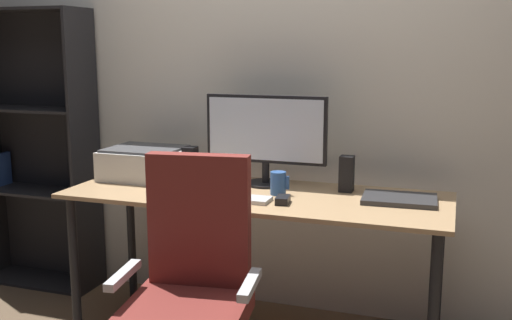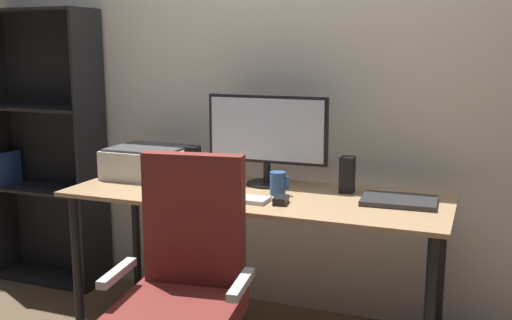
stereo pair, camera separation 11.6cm
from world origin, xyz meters
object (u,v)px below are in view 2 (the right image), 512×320
bookshelf (45,149)px  printer (149,162)px  speaker_left (193,163)px  laptop (399,201)px  coffee_mug (278,183)px  keyboard (237,198)px  office_chair (184,303)px  monitor (267,134)px  mouse (281,200)px  speaker_right (347,175)px  desk (255,210)px

bookshelf → printer: bearing=-13.5°
speaker_left → laptop: bearing=-6.0°
coffee_mug → keyboard: bearing=-130.8°
keyboard → laptop: size_ratio=0.91×
coffee_mug → printer: 0.76m
office_chair → bookshelf: (-1.45, 0.98, 0.35)m
keyboard → office_chair: (-0.01, -0.50, -0.29)m
monitor → mouse: size_ratio=6.33×
keyboard → printer: printer is taller
mouse → monitor: bearing=112.5°
speaker_right → office_chair: bearing=-117.5°
desk → laptop: (0.65, 0.06, 0.09)m
speaker_left → printer: 0.24m
monitor → speaker_right: monitor is taller
desk → speaker_left: bearing=157.0°
coffee_mug → speaker_right: size_ratio=0.63×
mouse → coffee_mug: size_ratio=0.90×
laptop → speaker_left: 1.07m
speaker_left → office_chair: bearing=-65.4°
desk → monitor: bearing=92.7°
desk → speaker_left: speaker_left is taller
monitor → speaker_left: monitor is taller
coffee_mug → printer: printer is taller
laptop → bookshelf: (-2.14, 0.26, 0.06)m
printer → laptop: bearing=-2.7°
mouse → office_chair: 0.63m
desk → monitor: monitor is taller
mouse → office_chair: bearing=-119.5°
desk → mouse: bearing=-37.9°
speaker_right → printer: 1.04m
laptop → office_chair: bearing=-136.8°
coffee_mug → bookshelf: bearing=168.8°
desk → printer: size_ratio=4.45×
speaker_right → office_chair: size_ratio=0.17×
speaker_right → laptop: bearing=-23.5°
laptop → speaker_left: size_ratio=1.88×
printer → bookshelf: size_ratio=0.25×
speaker_left → monitor: bearing=1.1°
keyboard → mouse: 0.20m
mouse → speaker_left: 0.67m
monitor → laptop: 0.71m
laptop → speaker_right: speaker_right is taller
monitor → laptop: size_ratio=1.90×
speaker_left → speaker_right: bearing=0.0°
keyboard → coffee_mug: 0.22m
coffee_mug → laptop: (0.54, 0.05, -0.04)m
desk → monitor: size_ratio=2.93×
keyboard → printer: bearing=156.7°
desk → laptop: size_ratio=5.56×
speaker_left → bookshelf: (-1.08, 0.15, -0.02)m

